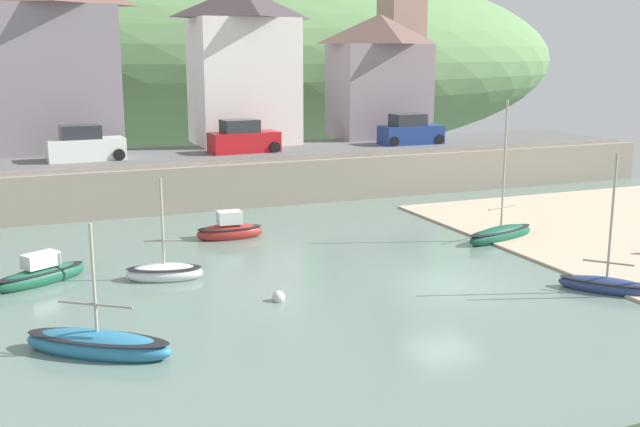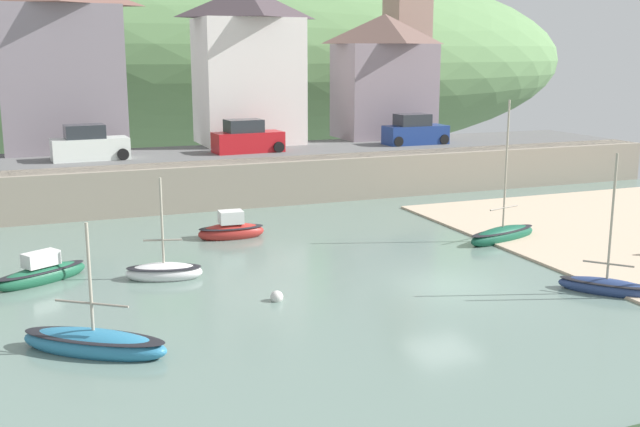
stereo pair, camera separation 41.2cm
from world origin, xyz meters
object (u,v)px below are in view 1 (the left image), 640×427
Objects in this scene: parked_car_near_slipway at (85,146)px; sailboat_far_left at (98,344)px; sailboat_white_hull at (42,274)px; sailboat_nearest_shore at (230,230)px; dinghy_open_wooden at (606,285)px; church_with_spire at (402,18)px; mooring_buoy at (279,297)px; waterfront_building_centre at (243,65)px; parked_car_end_of_row at (410,132)px; waterfront_building_right at (379,75)px; parked_car_by_wall at (243,139)px; sailboat_tall_mast at (501,234)px; sailboat_blue_trim at (164,272)px; waterfront_building_left at (56,63)px.

sailboat_far_left is at bearing -98.03° from parked_car_near_slipway.
sailboat_nearest_shore is (8.16, 4.07, 0.03)m from sailboat_white_hull.
sailboat_white_hull is 0.70× the size of dinghy_open_wooden.
church_with_spire reaches higher than mooring_buoy.
waterfront_building_centre is 2.41× the size of parked_car_end_of_row.
waterfront_building_right is 6.86m from church_with_spire.
sailboat_nearest_shore is 11.90m from parked_car_by_wall.
sailboat_tall_mast is 22.85m from parked_car_near_slipway.
parked_car_end_of_row reaches higher than sailboat_blue_trim.
parked_car_end_of_row is (20.26, 0.00, 0.00)m from parked_car_near_slipway.
sailboat_nearest_shore is at bearing 177.98° from dinghy_open_wooden.
sailboat_blue_trim is at bearing -89.07° from parked_car_near_slipway.
waterfront_building_left reaches higher than sailboat_tall_mast.
sailboat_tall_mast reaches higher than sailboat_blue_trim.
parked_car_end_of_row is at bearing -3.76° from parked_car_by_wall.
waterfront_building_left is 6.37m from parked_car_near_slipway.
sailboat_white_hull is 9.12m from sailboat_nearest_shore.
waterfront_building_right is 30.95m from sailboat_white_hull.
waterfront_building_left is 2.39× the size of sailboat_far_left.
church_with_spire is 11.97m from parked_car_end_of_row.
mooring_buoy is (3.08, -3.98, -0.13)m from sailboat_blue_trim.
parked_car_by_wall reaches higher than sailboat_blue_trim.
church_with_spire is 37.27m from sailboat_white_hull.
sailboat_white_hull is at bearing -147.69° from parked_car_end_of_row.
waterfront_building_right reaches higher than sailboat_tall_mast.
waterfront_building_right is at bearing 9.47° from sailboat_white_hull.
church_with_spire is 27.64m from sailboat_tall_mast.
parked_car_by_wall is (-7.15, 15.87, 2.90)m from sailboat_tall_mast.
parked_car_end_of_row is at bearing 59.73° from sailboat_tall_mast.
sailboat_blue_trim is 5.03m from mooring_buoy.
sailboat_far_left is at bearing -129.84° from church_with_spire.
waterfront_building_left reaches higher than sailboat_nearest_shore.
sailboat_far_left is at bearing -134.87° from parked_car_end_of_row.
parked_car_end_of_row reaches higher than mooring_buoy.
parked_car_by_wall is at bearing -158.04° from waterfront_building_right.
dinghy_open_wooden is 24.45m from parked_car_by_wall.
sailboat_white_hull is 19.42m from parked_car_by_wall.
sailboat_white_hull reaches higher than mooring_buoy.
church_with_spire is at bearing 65.92° from parked_car_end_of_row.
parked_car_near_slipway is at bearing -156.71° from waterfront_building_centre.
parked_car_by_wall is (-14.96, -8.50, -7.55)m from church_with_spire.
church_with_spire reaches higher than sailboat_white_hull.
sailboat_far_left is 1.02× the size of parked_car_by_wall.
sailboat_tall_mast is at bearing -69.50° from parked_car_by_wall.
parked_car_end_of_row is at bearing 81.61° from sailboat_far_left.
parked_car_near_slipway is at bearing 48.03° from sailboat_white_hull.
parked_car_end_of_row is (4.07, 15.87, 2.90)m from sailboat_tall_mast.
parked_car_near_slipway is at bearing 172.24° from dinghy_open_wooden.
sailboat_far_left is (-18.07, -6.65, -0.03)m from sailboat_tall_mast.
parked_car_end_of_row is at bearing -89.11° from waterfront_building_right.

